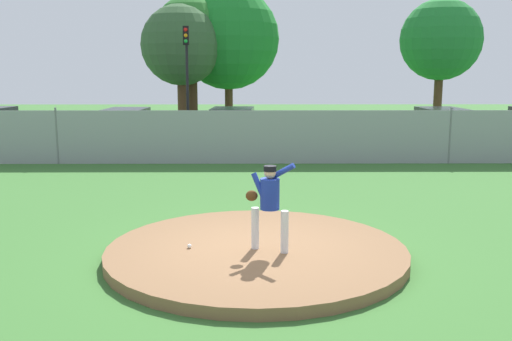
# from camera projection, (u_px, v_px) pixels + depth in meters

# --- Properties ---
(ground_plane) EXTENTS (80.00, 80.00, 0.00)m
(ground_plane) POSITION_uv_depth(u_px,v_px,m) (255.00, 187.00, 15.60)
(ground_plane) COLOR #386B2D
(asphalt_strip) EXTENTS (44.00, 7.00, 0.01)m
(asphalt_strip) POSITION_uv_depth(u_px,v_px,m) (253.00, 147.00, 23.97)
(asphalt_strip) COLOR #2B2B2D
(asphalt_strip) RESTS_ON ground_plane
(pitchers_mound) EXTENTS (5.14, 5.14, 0.18)m
(pitchers_mound) POSITION_uv_depth(u_px,v_px,m) (256.00, 252.00, 9.68)
(pitchers_mound) COLOR brown
(pitchers_mound) RESTS_ON ground_plane
(pitcher_youth) EXTENTS (0.82, 0.36, 1.50)m
(pitcher_youth) POSITION_uv_depth(u_px,v_px,m) (269.00, 199.00, 9.31)
(pitcher_youth) COLOR silver
(pitcher_youth) RESTS_ON pitchers_mound
(baseball) EXTENTS (0.07, 0.07, 0.07)m
(baseball) POSITION_uv_depth(u_px,v_px,m) (189.00, 246.00, 9.57)
(baseball) COLOR white
(baseball) RESTS_ON pitchers_mound
(chainlink_fence) EXTENTS (33.90, 0.07, 1.94)m
(chainlink_fence) POSITION_uv_depth(u_px,v_px,m) (254.00, 137.00, 19.38)
(chainlink_fence) COLOR gray
(chainlink_fence) RESTS_ON ground_plane
(parked_car_champagne) EXTENTS (1.92, 4.80, 1.61)m
(parked_car_champagne) POSITION_uv_depth(u_px,v_px,m) (441.00, 127.00, 24.24)
(parked_car_champagne) COLOR tan
(parked_car_champagne) RESTS_ON ground_plane
(parked_car_slate) EXTENTS (1.90, 4.44, 1.63)m
(parked_car_slate) POSITION_uv_depth(u_px,v_px,m) (126.00, 129.00, 23.58)
(parked_car_slate) COLOR slate
(parked_car_slate) RESTS_ON ground_plane
(parked_car_white) EXTENTS (2.10, 4.34, 1.64)m
(parked_car_white) POSITION_uv_depth(u_px,v_px,m) (233.00, 128.00, 23.83)
(parked_car_white) COLOR silver
(parked_car_white) RESTS_ON ground_plane
(traffic_cone_orange) EXTENTS (0.40, 0.40, 0.55)m
(traffic_cone_orange) POSITION_uv_depth(u_px,v_px,m) (471.00, 134.00, 26.63)
(traffic_cone_orange) COLOR orange
(traffic_cone_orange) RESTS_ON asphalt_strip
(traffic_light_near) EXTENTS (0.28, 0.46, 5.32)m
(traffic_light_near) POSITION_uv_depth(u_px,v_px,m) (187.00, 62.00, 27.49)
(traffic_light_near) COLOR black
(traffic_light_near) RESTS_ON ground_plane
(tree_broad_right) EXTENTS (4.41, 4.41, 6.79)m
(tree_broad_right) POSITION_uv_depth(u_px,v_px,m) (181.00, 45.00, 30.77)
(tree_broad_right) COLOR #4C331E
(tree_broad_right) RESTS_ON ground_plane
(tree_leaning_west) EXTENTS (4.06, 4.06, 7.39)m
(tree_leaning_west) POSITION_uv_depth(u_px,v_px,m) (191.00, 33.00, 31.58)
(tree_leaning_west) COLOR #4C331E
(tree_leaning_west) RESTS_ON ground_plane
(tree_slender_far) EXTENTS (5.90, 5.90, 8.00)m
(tree_slender_far) POSITION_uv_depth(u_px,v_px,m) (228.00, 39.00, 32.68)
(tree_slender_far) COLOR #4C331E
(tree_slender_far) RESTS_ON ground_plane
(tree_broad_left) EXTENTS (4.67, 4.67, 7.31)m
(tree_broad_left) POSITION_uv_depth(u_px,v_px,m) (441.00, 40.00, 32.49)
(tree_broad_left) COLOR #4C331E
(tree_broad_left) RESTS_ON ground_plane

